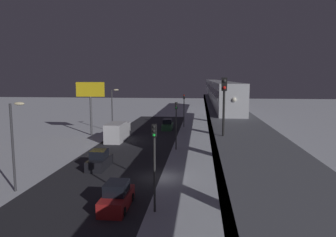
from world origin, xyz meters
name	(u,v)px	position (x,y,z in m)	size (l,w,h in m)	color
ground_plane	(160,177)	(0.00, 0.00, 0.00)	(240.00, 240.00, 0.00)	silver
avenue_asphalt	(105,176)	(5.45, 0.00, 0.00)	(11.00, 95.97, 0.01)	#28282D
elevated_railway	(234,129)	(-7.02, 0.00, 4.88)	(5.00, 95.97, 5.62)	slate
subway_train	(216,88)	(-7.11, -38.74, 7.40)	(2.94, 74.07, 3.40)	#B7BABF
rail_signal	(224,96)	(-5.43, 7.72, 8.35)	(0.36, 0.41, 4.00)	black
sedan_red	(117,198)	(2.25, 7.45, 0.78)	(1.91, 4.30, 1.97)	#A51E1E
sedan_green	(167,125)	(2.25, -28.59, 0.80)	(1.80, 4.22, 1.97)	#2D6038
sedan_black	(99,161)	(6.85, -2.55, 0.80)	(1.80, 4.20, 1.97)	black
box_truck	(118,132)	(8.85, -17.66, 1.35)	(2.40, 7.40, 2.80)	silver
traffic_light_near	(154,155)	(-0.65, 7.87, 4.20)	(0.32, 0.44, 6.40)	#2D2D2D
traffic_light_mid	(176,119)	(-0.65, -12.14, 4.20)	(0.32, 0.44, 6.40)	#2D2D2D
traffic_light_far	(184,106)	(-0.65, -32.15, 4.20)	(0.32, 0.44, 6.40)	#2D2D2D
commercial_billboard	(90,95)	(14.38, -21.48, 6.83)	(4.80, 0.36, 8.90)	#4C4C51
street_lamp_near	(15,136)	(11.52, 5.00, 4.81)	(1.35, 0.44, 7.65)	#38383D
street_lamp_far	(113,105)	(11.52, -25.00, 4.81)	(1.35, 0.44, 7.65)	#38383D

